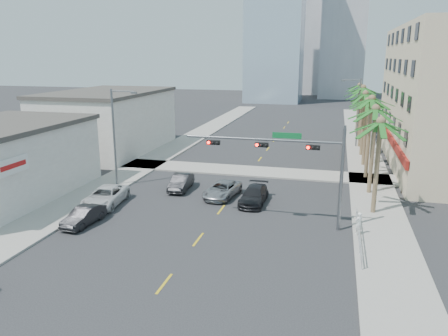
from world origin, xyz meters
name	(u,v)px	position (x,y,z in m)	size (l,w,h in m)	color
ground	(177,267)	(0.00, 0.00, 0.00)	(260.00, 260.00, 0.00)	#262628
sidewalk_right	(371,185)	(12.00, 20.00, 0.07)	(4.00, 120.00, 0.15)	gray
sidewalk_left	(137,169)	(-12.00, 20.00, 0.07)	(4.00, 120.00, 0.15)	gray
sidewalk_cross	(250,171)	(0.00, 22.00, 0.07)	(80.00, 4.00, 0.15)	gray
building_left_far	(109,123)	(-19.50, 28.00, 3.60)	(11.00, 18.00, 7.20)	beige
tower_far_left	(276,6)	(-8.00, 95.00, 24.00)	(14.00, 14.00, 48.00)	#99B2C6
tower_far_center	(304,26)	(-3.00, 125.00, 21.00)	(16.00, 16.00, 42.00)	#ADADB2
traffic_signal_mast	(295,157)	(5.78, 7.95, 5.06)	(11.12, 0.54, 7.20)	slate
palm_tree_0	(381,123)	(11.60, 12.00, 7.08)	(4.80, 4.80, 7.80)	brown
palm_tree_1	(376,110)	(11.60, 17.20, 7.43)	(4.80, 4.80, 8.16)	brown
palm_tree_2	(372,100)	(11.60, 22.40, 7.78)	(4.80, 4.80, 8.52)	brown
palm_tree_3	(368,102)	(11.60, 27.60, 7.08)	(4.80, 4.80, 7.80)	brown
palm_tree_4	(365,94)	(11.60, 32.80, 7.43)	(4.80, 4.80, 8.16)	brown
palm_tree_5	(363,88)	(11.60, 38.00, 7.78)	(4.80, 4.80, 8.52)	brown
palm_tree_6	(361,91)	(11.60, 43.20, 7.08)	(4.80, 4.80, 7.80)	brown
palm_tree_7	(360,86)	(11.60, 48.40, 7.43)	(4.80, 4.80, 8.16)	brown
streetlight_left	(116,133)	(-11.00, 14.00, 5.06)	(2.55, 0.25, 9.00)	slate
streetlight_right	(357,109)	(11.00, 38.00, 5.06)	(2.55, 0.25, 9.00)	slate
guardrail	(359,234)	(10.30, 6.00, 0.67)	(0.08, 8.08, 1.00)	silver
car_parked_mid	(84,216)	(-8.80, 4.48, 0.65)	(1.37, 3.92, 1.29)	black
car_parked_far	(105,196)	(-9.40, 8.68, 0.75)	(2.49, 5.39, 1.50)	silver
car_lane_left	(181,182)	(-4.91, 14.28, 0.70)	(1.48, 4.25, 1.40)	black
car_lane_center	(222,190)	(-0.72, 13.12, 0.67)	(2.21, 4.80, 1.33)	#A2A2A7
car_lane_right	(254,195)	(2.22, 12.18, 0.69)	(1.93, 4.74, 1.38)	black
pedestrian	(359,223)	(10.30, 7.23, 0.92)	(0.56, 0.37, 1.55)	white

